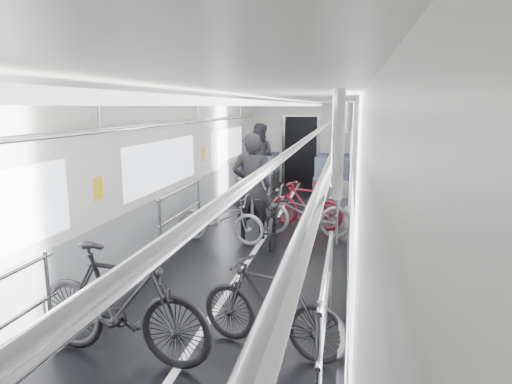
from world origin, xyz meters
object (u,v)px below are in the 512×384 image
(person_standing, at_px, (252,186))
(bike_right_far, at_px, (306,204))
(bike_left_mid, at_px, (121,303))
(person_seated, at_px, (259,158))
(bike_left_far, at_px, (221,218))
(bike_aisle, at_px, (274,218))
(bike_right_mid, at_px, (304,212))
(bike_right_near, at_px, (271,306))

(person_standing, bearing_deg, bike_right_far, -144.70)
(bike_left_mid, distance_m, person_seated, 8.62)
(bike_left_far, distance_m, bike_aisle, 0.92)
(bike_left_far, height_order, bike_right_mid, bike_right_mid)
(bike_left_far, distance_m, person_seated, 4.87)
(person_standing, bearing_deg, bike_aisle, 155.48)
(person_seated, bearing_deg, bike_right_mid, 120.10)
(bike_left_far, bearing_deg, person_standing, -45.59)
(bike_right_far, height_order, bike_aisle, bike_right_far)
(bike_right_near, height_order, bike_right_mid, bike_right_near)
(bike_right_near, height_order, bike_right_far, bike_right_near)
(bike_right_mid, bearing_deg, bike_left_far, -61.88)
(bike_right_near, relative_size, person_seated, 0.81)
(bike_aisle, xyz_separation_m, person_standing, (-0.41, 0.10, 0.52))
(bike_right_far, height_order, person_standing, person_standing)
(bike_left_far, xyz_separation_m, bike_aisle, (0.89, 0.24, -0.01))
(bike_right_mid, bearing_deg, person_standing, -68.13)
(bike_left_far, xyz_separation_m, bike_right_mid, (1.37, 0.65, 0.03))
(bike_left_mid, bearing_deg, bike_right_near, -65.79)
(bike_right_mid, relative_size, bike_right_far, 1.12)
(bike_right_far, bearing_deg, bike_right_near, 21.24)
(bike_right_mid, height_order, person_standing, person_standing)
(bike_right_near, bearing_deg, person_standing, -147.95)
(bike_left_far, bearing_deg, bike_aisle, -66.14)
(bike_right_far, distance_m, person_seated, 3.97)
(bike_left_mid, distance_m, bike_right_near, 1.39)
(person_standing, xyz_separation_m, person_seated, (-0.76, 4.50, -0.00))
(bike_left_mid, relative_size, bike_left_far, 1.15)
(person_standing, relative_size, person_seated, 1.00)
(person_standing, bearing_deg, bike_right_near, 93.90)
(bike_left_mid, bearing_deg, bike_aisle, -3.52)
(bike_right_near, bearing_deg, bike_left_mid, -55.83)
(bike_left_mid, xyz_separation_m, bike_right_mid, (1.24, 4.41, -0.10))
(bike_aisle, bearing_deg, bike_left_mid, -106.70)
(bike_right_mid, bearing_deg, bike_left_mid, -12.96)
(bike_right_far, bearing_deg, bike_left_far, -27.22)
(bike_right_near, bearing_deg, bike_left_far, -139.39)
(person_standing, bearing_deg, bike_left_far, 24.61)
(bike_left_far, relative_size, person_standing, 0.85)
(bike_right_far, relative_size, bike_aisle, 0.96)
(bike_left_far, xyz_separation_m, bike_right_near, (1.45, -3.36, 0.04))
(bike_right_mid, bearing_deg, bike_aisle, -46.89)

